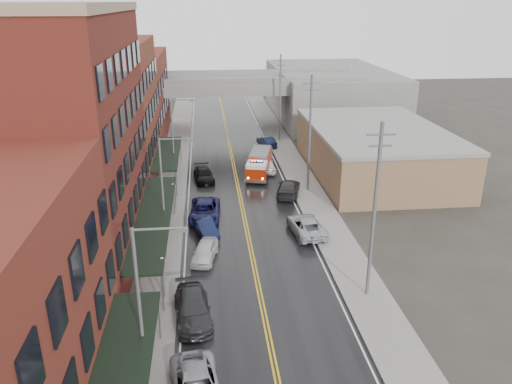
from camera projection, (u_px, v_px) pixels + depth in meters
road at (243, 212)px, 47.05m from camera, size 11.00×160.00×0.02m
sidewalk_left at (165, 215)px, 46.31m from camera, size 3.00×160.00×0.15m
sidewalk_right at (319, 208)px, 47.74m from camera, size 3.00×160.00×0.15m
curb_left at (183, 214)px, 46.47m from camera, size 0.30×160.00×0.15m
curb_right at (302, 209)px, 47.58m from camera, size 0.30×160.00×0.15m
brick_building_b at (67, 144)px, 36.02m from camera, size 9.00×20.00×18.00m
brick_building_c at (109, 113)px, 52.80m from camera, size 9.00×15.00×15.00m
brick_building_far at (132, 98)px, 69.58m from camera, size 9.00×20.00×12.00m
tan_building at (375, 152)px, 56.99m from camera, size 14.00×22.00×5.00m
right_far_block at (330, 93)px, 84.49m from camera, size 18.00×30.00×8.00m
awning_1 at (154, 217)px, 38.75m from camera, size 2.60×18.00×3.09m
awning_2 at (168, 153)px, 54.99m from camera, size 2.60×13.00×3.09m
globe_lamp_1 at (163, 269)px, 32.60m from camera, size 0.44×0.44×3.12m
globe_lamp_2 at (173, 192)px, 45.60m from camera, size 0.44×0.44×3.12m
street_lamp_0 at (144, 299)px, 24.13m from camera, size 2.64×0.22×9.00m
street_lamp_1 at (165, 185)px, 38.98m from camera, size 2.64×0.22×9.00m
street_lamp_2 at (175, 134)px, 53.83m from camera, size 2.64×0.22×9.00m
utility_pole_0 at (374, 210)px, 31.57m from camera, size 1.80×0.24×12.00m
utility_pole_1 at (310, 132)px, 50.13m from camera, size 1.80×0.24×12.00m
utility_pole_2 at (280, 96)px, 68.68m from camera, size 1.80×0.24×12.00m
overpass at (226, 91)px, 74.59m from camera, size 40.00×10.00×7.50m
fire_truck at (259, 163)px, 56.55m from camera, size 4.15×7.55×2.64m
parked_car_left_3 at (193, 308)px, 31.08m from camera, size 2.70×5.50×1.54m
parked_car_left_4 at (205, 251)px, 38.28m from camera, size 2.46×4.28×1.37m
parked_car_left_5 at (205, 227)px, 42.39m from camera, size 2.52×4.30×1.34m
parked_car_left_6 at (205, 211)px, 45.30m from camera, size 3.07×5.97×1.61m
parked_car_left_7 at (204, 175)px, 54.98m from camera, size 2.53×5.04×1.40m
parked_car_right_0 at (306, 225)px, 42.55m from camera, size 3.01×5.59×1.49m
parked_car_right_1 at (288, 188)px, 51.03m from camera, size 3.38×5.60×1.52m
parked_car_right_2 at (266, 165)px, 58.06m from camera, size 2.10×4.78×1.60m
parked_car_right_3 at (267, 142)px, 67.88m from camera, size 2.45×4.56×1.43m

